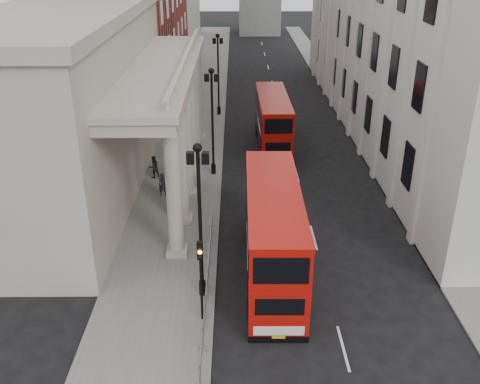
{
  "coord_description": "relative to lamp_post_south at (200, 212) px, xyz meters",
  "views": [
    {
      "loc": [
        1.13,
        -18.9,
        16.73
      ],
      "look_at": [
        1.41,
        11.07,
        2.66
      ],
      "focal_mm": 40.0,
      "sensor_mm": 36.0,
      "label": 1
    }
  ],
  "objects": [
    {
      "name": "bus_near",
      "position": [
        3.74,
        2.14,
        -2.29
      ],
      "size": [
        2.94,
        11.66,
        5.02
      ],
      "rotation": [
        0.0,
        0.0,
        -0.01
      ],
      "color": "#BC0F08",
      "rests_on": "ground"
    },
    {
      "name": "pedestrian_c",
      "position": [
        -2.07,
        13.92,
        -3.88
      ],
      "size": [
        0.97,
        0.72,
        1.83
      ],
      "primitive_type": "imported",
      "rotation": [
        0.0,
        0.0,
        6.12
      ],
      "color": "black",
      "rests_on": "sidewalk_west"
    },
    {
      "name": "crowd_barriers",
      "position": [
        0.25,
        -1.77,
        -4.24
      ],
      "size": [
        0.5,
        18.75,
        1.1
      ],
      "color": "gray",
      "rests_on": "sidewalk_west"
    },
    {
      "name": "ground",
      "position": [
        0.6,
        -4.0,
        -4.91
      ],
      "size": [
        260.0,
        260.0,
        0.0
      ],
      "primitive_type": "plane",
      "color": "black",
      "rests_on": "ground"
    },
    {
      "name": "bus_far",
      "position": [
        5.05,
        22.42,
        -2.51
      ],
      "size": [
        2.73,
        10.68,
        4.6
      ],
      "rotation": [
        0.0,
        0.0,
        0.01
      ],
      "color": "#AE0E08",
      "rests_on": "ground"
    },
    {
      "name": "traffic_light",
      "position": [
        0.1,
        -2.02,
        -1.8
      ],
      "size": [
        0.28,
        0.33,
        4.3
      ],
      "color": "black",
      "rests_on": "sidewalk_west"
    },
    {
      "name": "sidewalk_east",
      "position": [
        14.1,
        26.0,
        -4.85
      ],
      "size": [
        3.0,
        140.0,
        0.12
      ],
      "primitive_type": "cube",
      "color": "slate",
      "rests_on": "ground"
    },
    {
      "name": "portico_building",
      "position": [
        -9.9,
        14.0,
        1.09
      ],
      "size": [
        9.0,
        28.0,
        12.0
      ],
      "primitive_type": "cube",
      "color": "#A39B88",
      "rests_on": "ground"
    },
    {
      "name": "lamp_post_south",
      "position": [
        0.0,
        0.0,
        0.0
      ],
      "size": [
        1.05,
        0.44,
        8.32
      ],
      "color": "black",
      "rests_on": "sidewalk_west"
    },
    {
      "name": "lamp_post_mid",
      "position": [
        0.0,
        16.0,
        0.0
      ],
      "size": [
        1.05,
        0.44,
        8.32
      ],
      "color": "black",
      "rests_on": "sidewalk_west"
    },
    {
      "name": "pedestrian_a",
      "position": [
        -3.45,
        11.85,
        -3.92
      ],
      "size": [
        0.68,
        0.49,
        1.74
      ],
      "primitive_type": "imported",
      "rotation": [
        0.0,
        0.0,
        0.12
      ],
      "color": "black",
      "rests_on": "sidewalk_west"
    },
    {
      "name": "kerb",
      "position": [
        0.55,
        26.0,
        -4.84
      ],
      "size": [
        0.2,
        140.0,
        0.14
      ],
      "primitive_type": "cube",
      "color": "slate",
      "rests_on": "ground"
    },
    {
      "name": "pedestrian_b",
      "position": [
        -4.58,
        15.24,
        -3.91
      ],
      "size": [
        1.08,
        1.02,
        1.76
      ],
      "primitive_type": "imported",
      "rotation": [
        0.0,
        0.0,
        3.72
      ],
      "color": "black",
      "rests_on": "sidewalk_west"
    },
    {
      "name": "sidewalk_west",
      "position": [
        -2.4,
        26.0,
        -4.85
      ],
      "size": [
        6.0,
        140.0,
        0.12
      ],
      "primitive_type": "cube",
      "color": "slate",
      "rests_on": "ground"
    },
    {
      "name": "lamp_post_north",
      "position": [
        0.0,
        32.0,
        0.0
      ],
      "size": [
        1.05,
        0.44,
        8.32
      ],
      "color": "black",
      "rests_on": "sidewalk_west"
    }
  ]
}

